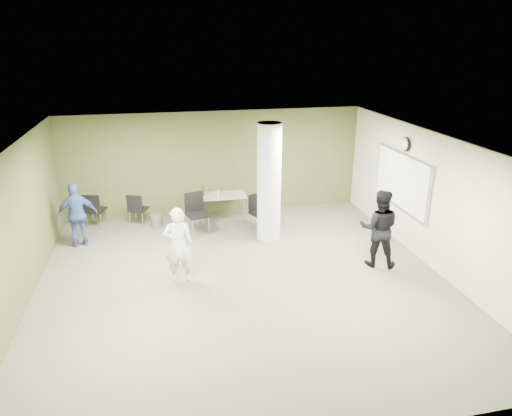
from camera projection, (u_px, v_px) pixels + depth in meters
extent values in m
plane|color=#515140|center=(244.00, 282.00, 9.09)|extent=(8.00, 8.00, 0.00)
plane|color=white|center=(242.00, 144.00, 8.11)|extent=(8.00, 8.00, 0.00)
cube|color=#455327|center=(215.00, 163.00, 12.27)|extent=(8.00, 2.80, 0.02)
cube|color=#455327|center=(14.00, 235.00, 7.81)|extent=(0.02, 8.00, 2.80)
cube|color=beige|center=(433.00, 202.00, 9.40)|extent=(0.02, 8.00, 2.80)
cylinder|color=silver|center=(269.00, 183.00, 10.63)|extent=(0.56, 0.56, 2.80)
cube|color=silver|center=(401.00, 181.00, 10.45)|extent=(0.04, 2.30, 1.30)
cube|color=white|center=(400.00, 181.00, 10.45)|extent=(0.02, 2.20, 1.20)
cylinder|color=black|center=(406.00, 144.00, 10.15)|extent=(0.05, 0.32, 0.32)
cylinder|color=white|center=(405.00, 144.00, 10.15)|extent=(0.02, 0.26, 0.26)
cube|color=#9C9C96|center=(217.00, 196.00, 11.92)|extent=(1.51, 0.68, 0.04)
cylinder|color=silver|center=(192.00, 214.00, 11.68)|extent=(0.04, 0.04, 0.68)
cylinder|color=silver|center=(244.00, 210.00, 11.93)|extent=(0.04, 0.04, 0.68)
cylinder|color=silver|center=(191.00, 207.00, 12.16)|extent=(0.04, 0.04, 0.68)
cylinder|color=silver|center=(241.00, 204.00, 12.41)|extent=(0.04, 0.04, 0.68)
cylinder|color=#224517|center=(203.00, 191.00, 11.86)|extent=(0.07, 0.07, 0.25)
cylinder|color=#B2B2B7|center=(218.00, 193.00, 11.77)|extent=(0.06, 0.06, 0.18)
cylinder|color=#4C4C4C|center=(156.00, 221.00, 11.69)|extent=(0.28, 0.28, 0.33)
cube|color=black|center=(96.00, 210.00, 11.65)|extent=(0.57, 0.57, 0.05)
cube|color=black|center=(91.00, 204.00, 11.37)|extent=(0.43, 0.16, 0.44)
cylinder|color=silver|center=(107.00, 216.00, 11.89)|extent=(0.02, 0.02, 0.42)
cylinder|color=silver|center=(93.00, 215.00, 11.92)|extent=(0.02, 0.02, 0.42)
cylinder|color=silver|center=(101.00, 221.00, 11.54)|extent=(0.02, 0.02, 0.42)
cylinder|color=silver|center=(87.00, 221.00, 11.57)|extent=(0.02, 0.02, 0.42)
cube|color=black|center=(138.00, 209.00, 11.78)|extent=(0.56, 0.56, 0.05)
cube|color=black|center=(134.00, 203.00, 11.53)|extent=(0.39, 0.19, 0.42)
cylinder|color=silver|center=(148.00, 215.00, 11.99)|extent=(0.02, 0.02, 0.40)
cylinder|color=silver|center=(136.00, 214.00, 12.05)|extent=(0.02, 0.02, 0.40)
cylinder|color=silver|center=(143.00, 220.00, 11.67)|extent=(0.02, 0.02, 0.40)
cylinder|color=silver|center=(130.00, 219.00, 11.73)|extent=(0.02, 0.02, 0.40)
cube|color=black|center=(198.00, 215.00, 11.21)|extent=(0.61, 0.61, 0.05)
cube|color=black|center=(194.00, 201.00, 11.31)|extent=(0.48, 0.16, 0.49)
cylinder|color=silver|center=(193.00, 229.00, 11.04)|extent=(0.02, 0.02, 0.47)
cylinder|color=silver|center=(209.00, 226.00, 11.22)|extent=(0.02, 0.02, 0.47)
cylinder|color=silver|center=(187.00, 223.00, 11.39)|extent=(0.02, 0.02, 0.47)
cylinder|color=silver|center=(203.00, 220.00, 11.56)|extent=(0.02, 0.02, 0.47)
cube|color=black|center=(261.00, 213.00, 11.44)|extent=(0.60, 0.60, 0.05)
cube|color=black|center=(256.00, 202.00, 11.50)|extent=(0.41, 0.22, 0.44)
cylinder|color=silver|center=(259.00, 226.00, 11.27)|extent=(0.02, 0.02, 0.42)
cylinder|color=silver|center=(271.00, 222.00, 11.48)|extent=(0.02, 0.02, 0.42)
cylinder|color=silver|center=(250.00, 221.00, 11.55)|extent=(0.02, 0.02, 0.42)
cylinder|color=silver|center=(262.00, 218.00, 11.76)|extent=(0.02, 0.02, 0.42)
imported|color=silver|center=(179.00, 245.00, 8.87)|extent=(0.59, 0.40, 1.56)
imported|color=black|center=(379.00, 228.00, 9.52)|extent=(1.00, 0.91, 1.68)
imported|color=#3C5195|center=(77.00, 215.00, 10.45)|extent=(0.94, 0.51, 1.52)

